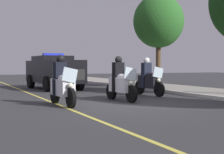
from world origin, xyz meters
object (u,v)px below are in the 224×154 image
Objects in this scene: police_motorcycle_lead_right at (121,83)px; tree_far_back at (158,22)px; police_suv at (54,71)px; police_motorcycle_lead_left at (62,85)px; police_motorcycle_trailing at (149,80)px.

police_motorcycle_lead_right is 8.37m from tree_far_back.
police_motorcycle_lead_right is at bearing 5.46° from police_suv.
tree_far_back reaches higher than police_motorcycle_lead_left.
tree_far_back is (-6.09, 7.74, 3.28)m from police_motorcycle_lead_left.
tree_far_back is (1.61, 5.97, 2.91)m from police_suv.
police_motorcycle_trailing is at bearing -37.40° from tree_far_back.
police_motorcycle_lead_right is 2.66m from police_motorcycle_trailing.
police_suv is (-5.68, -2.86, 0.37)m from police_motorcycle_trailing.
tree_far_back is at bearing 136.68° from police_motorcycle_lead_right.
police_suv reaches higher than police_motorcycle_trailing.
police_motorcycle_lead_left is at bearing -66.38° from police_motorcycle_trailing.
tree_far_back reaches higher than police_suv.
police_motorcycle_lead_right is at bearing -54.79° from police_motorcycle_trailing.
tree_far_back is at bearing 128.22° from police_motorcycle_lead_left.
police_motorcycle_lead_left is at bearing -51.78° from tree_far_back.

